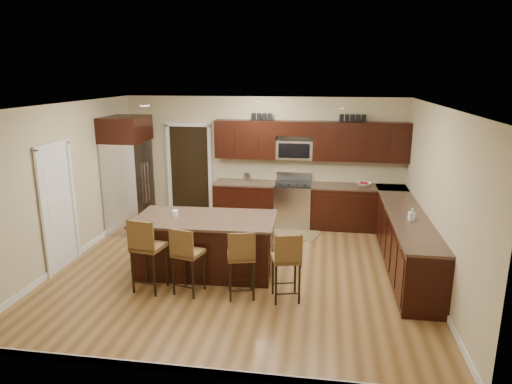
% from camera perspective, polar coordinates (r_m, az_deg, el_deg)
% --- Properties ---
extents(floor, '(6.00, 6.00, 0.00)m').
position_cam_1_polar(floor, '(7.68, -1.94, -9.75)').
color(floor, olive).
rests_on(floor, ground).
extents(ceiling, '(6.00, 6.00, 0.00)m').
position_cam_1_polar(ceiling, '(7.01, -2.13, 10.78)').
color(ceiling, silver).
rests_on(ceiling, wall_back).
extents(wall_back, '(6.00, 0.00, 6.00)m').
position_cam_1_polar(wall_back, '(9.88, 0.92, 4.01)').
color(wall_back, '#C5B68E').
rests_on(wall_back, floor).
extents(wall_left, '(0.00, 5.50, 5.50)m').
position_cam_1_polar(wall_left, '(8.31, -22.80, 0.82)').
color(wall_left, '#C5B68E').
rests_on(wall_left, floor).
extents(wall_right, '(0.00, 5.50, 5.50)m').
position_cam_1_polar(wall_right, '(7.31, 21.76, -0.85)').
color(wall_right, '#C5B68E').
rests_on(wall_right, floor).
extents(base_cabinets, '(4.02, 3.96, 0.92)m').
position_cam_1_polar(base_cabinets, '(8.77, 12.14, -3.71)').
color(base_cabinets, black).
rests_on(base_cabinets, floor).
extents(upper_cabinets, '(4.00, 0.33, 0.80)m').
position_cam_1_polar(upper_cabinets, '(9.56, 7.04, 6.51)').
color(upper_cabinets, black).
rests_on(upper_cabinets, wall_back).
extents(range, '(0.76, 0.64, 1.11)m').
position_cam_1_polar(range, '(9.73, 4.63, -1.53)').
color(range, silver).
rests_on(range, floor).
extents(microwave, '(0.76, 0.31, 0.40)m').
position_cam_1_polar(microwave, '(9.63, 4.84, 5.30)').
color(microwave, silver).
rests_on(microwave, upper_cabinets).
extents(doorway, '(0.85, 0.03, 2.06)m').
position_cam_1_polar(doorway, '(10.28, -8.26, 2.45)').
color(doorway, black).
rests_on(doorway, floor).
extents(pantry_door, '(0.03, 0.80, 2.04)m').
position_cam_1_polar(pantry_door, '(8.14, -23.53, -1.94)').
color(pantry_door, white).
rests_on(pantry_door, floor).
extents(letter_decor, '(2.20, 0.03, 0.15)m').
position_cam_1_polar(letter_decor, '(9.51, 6.26, 9.26)').
color(letter_decor, black).
rests_on(letter_decor, upper_cabinets).
extents(island, '(2.29, 1.26, 0.92)m').
position_cam_1_polar(island, '(7.54, -6.27, -6.76)').
color(island, black).
rests_on(island, floor).
extents(stool_left, '(0.49, 0.49, 1.14)m').
position_cam_1_polar(stool_left, '(6.90, -13.59, -6.67)').
color(stool_left, brown).
rests_on(stool_left, floor).
extents(stool_mid, '(0.47, 0.47, 1.03)m').
position_cam_1_polar(stool_mid, '(6.74, -8.75, -7.56)').
color(stool_mid, brown).
rests_on(stool_mid, floor).
extents(stool_right, '(0.47, 0.47, 1.04)m').
position_cam_1_polar(stool_right, '(6.55, -1.85, -8.04)').
color(stool_right, brown).
rests_on(stool_right, floor).
extents(refrigerator, '(0.79, 0.99, 2.35)m').
position_cam_1_polar(refrigerator, '(9.60, -15.69, 2.26)').
color(refrigerator, silver).
rests_on(refrigerator, floor).
extents(floor_mat, '(1.13, 0.93, 0.01)m').
position_cam_1_polar(floor_mat, '(9.40, 4.91, -5.10)').
color(floor_mat, olive).
rests_on(floor_mat, floor).
extents(fruit_bowl, '(0.36, 0.36, 0.08)m').
position_cam_1_polar(fruit_bowl, '(9.62, 13.29, 0.93)').
color(fruit_bowl, silver).
rests_on(fruit_bowl, base_cabinets).
extents(soap_bottle, '(0.10, 0.10, 0.20)m').
position_cam_1_polar(soap_bottle, '(7.58, 18.90, -2.66)').
color(soap_bottle, '#B2B2B2').
rests_on(soap_bottle, base_cabinets).
extents(canister_tall, '(0.12, 0.12, 0.20)m').
position_cam_1_polar(canister_tall, '(9.71, -1.20, 1.83)').
color(canister_tall, silver).
rests_on(canister_tall, base_cabinets).
extents(canister_short, '(0.11, 0.11, 0.17)m').
position_cam_1_polar(canister_short, '(9.70, -0.98, 1.72)').
color(canister_short, silver).
rests_on(canister_short, base_cabinets).
extents(island_jar, '(0.10, 0.10, 0.10)m').
position_cam_1_polar(island_jar, '(7.51, -10.08, -2.64)').
color(island_jar, white).
rests_on(island_jar, island).
extents(stool_extra, '(0.47, 0.47, 1.04)m').
position_cam_1_polar(stool_extra, '(6.47, 3.88, -8.36)').
color(stool_extra, brown).
rests_on(stool_extra, floor).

